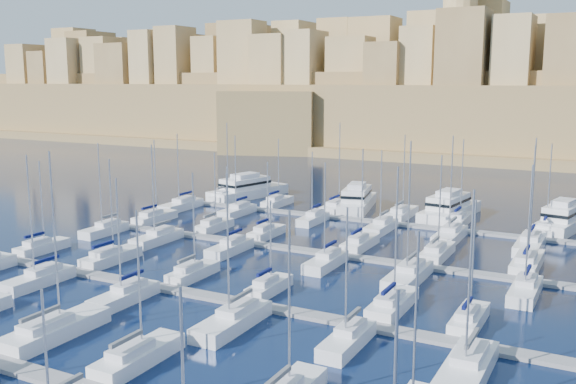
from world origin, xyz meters
The scene contains 46 objects.
ground centered at (0.00, 0.00, 0.00)m, with size 600.00×600.00×0.00m, color black.
pontoon_mid_near centered at (0.00, -12.00, 0.20)m, with size 84.00×2.00×0.40m, color slate.
pontoon_mid_far centered at (0.00, 10.00, 0.20)m, with size 84.00×2.00×0.40m, color slate.
pontoon_far centered at (0.00, 32.00, 0.20)m, with size 84.00×2.00×0.40m, color slate.
sailboat_2 centered at (-11.28, -27.67, 0.79)m, with size 3.28×10.92×17.56m.
sailboat_3 centered at (-0.72, -28.52, 0.74)m, with size 2.76×9.18×13.40m.
sailboat_12 centered at (-36.24, -7.08, 0.73)m, with size 2.41×8.05×12.94m.
sailboat_13 centered at (-24.17, -6.56, 0.74)m, with size 2.73×9.11×13.85m.
sailboat_14 centered at (-10.73, -7.08, 0.73)m, with size 2.41×8.05×13.07m.
sailboat_15 centered at (-0.04, -7.40, 0.70)m, with size 2.22×7.40×10.75m.
sailboat_16 centered at (14.01, -6.41, 0.76)m, with size 2.82×9.42×15.27m.
sailboat_17 centered at (21.94, -7.01, 0.73)m, with size 2.46×8.20×12.69m.
sailboat_19 centered at (-25.01, -17.42, 0.76)m, with size 2.72×9.06×15.58m.
sailboat_20 centered at (-12.15, -17.27, 0.74)m, with size 2.63×8.77×13.83m.
sailboat_21 centered at (1.97, -17.99, 0.77)m, with size 3.07×10.23×15.43m.
sailboat_22 centered at (13.45, -17.07, 0.73)m, with size 2.51×8.36×13.15m.
sailboat_23 centered at (24.18, -18.22, 0.77)m, with size 3.21×10.70×15.70m.
sailboat_24 centered at (-34.92, 15.41, 0.74)m, with size 2.71×9.04×14.05m.
sailboat_25 centered at (-22.57, 14.91, 0.72)m, with size 2.41×8.02×12.62m.
sailboat_26 centered at (-13.03, 14.87, 0.71)m, with size 2.38×7.95×11.80m.
sailboat_27 centered at (1.91, 15.34, 0.75)m, with size 2.67×8.90×14.38m.
sailboat_28 centered at (12.86, 15.50, 0.75)m, with size 2.77×9.24×14.08m.
sailboat_29 centered at (24.23, 16.01, 0.77)m, with size 3.08×10.27×15.91m.
sailboat_30 centered at (-35.99, 4.85, 0.74)m, with size 2.55×8.52×14.48m.
sailboat_31 centered at (-25.44, 4.48, 0.75)m, with size 2.78×9.27×14.77m.
sailboat_32 centered at (-12.99, 4.74, 0.73)m, with size 2.62×8.73×12.39m.
sailboat_33 centered at (1.50, 4.70, 0.74)m, with size 2.65×8.82×13.80m.
sailboat_34 centered at (12.56, 3.78, 0.78)m, with size 3.21×10.70×17.01m.
sailboat_35 centered at (25.55, 4.56, 0.75)m, with size 2.73×9.11×15.00m.
sailboat_36 centered at (-35.10, 37.65, 0.76)m, with size 2.86×9.54×15.55m.
sailboat_37 centered at (-23.35, 37.21, 0.73)m, with size 2.59×8.63×12.93m.
sailboat_38 centered at (-11.25, 37.89, 0.77)m, with size 3.01×10.03×16.27m.
sailboat_39 centered at (0.82, 37.82, 0.76)m, with size 2.96×9.88×14.58m.
sailboat_40 centered at (10.77, 37.50, 0.75)m, with size 2.77×9.22×14.28m.
sailboat_41 centered at (24.17, 37.26, 0.74)m, with size 2.62×8.75×14.23m.
sailboat_42 centered at (-37.40, 26.06, 0.76)m, with size 3.04×10.12×14.24m.
sailboat_43 centered at (-25.51, 26.62, 0.75)m, with size 2.70×8.99×14.35m.
sailboat_44 centered at (-10.96, 27.01, 0.72)m, with size 2.46×8.20×12.27m.
sailboat_45 centered at (1.10, 26.58, 0.74)m, with size 2.72×9.07×13.18m.
sailboat_46 centered at (12.05, 25.96, 0.77)m, with size 3.10×10.34×15.91m.
sailboat_47 centered at (23.34, 25.68, 0.78)m, with size 3.27×10.91×16.09m.
motor_yacht_a centered at (-33.05, 42.23, 1.73)m, with size 9.83×18.93×5.25m.
motor_yacht_b centered at (-8.80, 41.21, 1.73)m, with size 8.04×16.70×5.25m.
motor_yacht_c centered at (8.06, 41.74, 1.73)m, with size 7.33×17.68×5.25m.
motor_yacht_d centered at (26.32, 41.04, 1.73)m, with size 7.81×16.32×5.25m.
fortified_city centered at (-0.19, 155.26, 14.74)m, with size 460.00×108.95×59.52m.
Camera 1 is at (33.82, -67.23, 23.51)m, focal length 40.00 mm.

